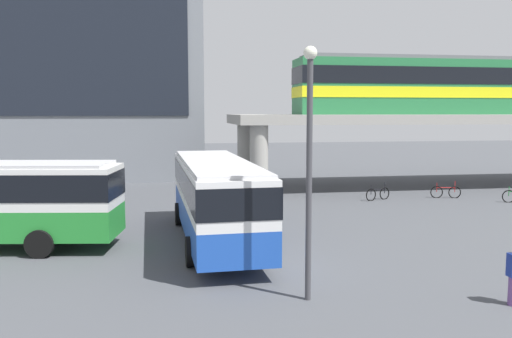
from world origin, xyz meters
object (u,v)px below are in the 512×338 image
train (458,85)px  bicycle_black (378,194)px  station_building (60,64)px  bicycle_red (446,192)px  bus_main (216,192)px

train → bicycle_black: 11.16m
station_building → train: bearing=-22.8°
station_building → bicycle_red: bearing=-34.0°
train → bicycle_red: (-3.31, -4.89, -6.52)m
bicycle_black → bus_main: bearing=-140.0°
bus_main → station_building: bearing=112.4°
bicycle_black → bicycle_red: same height
station_building → bicycle_red: 31.07m
train → bus_main: bearing=-142.8°
bus_main → bicycle_red: size_ratio=6.33×
station_building → bicycle_black: station_building is taller
bicycle_red → bicycle_black: bearing=-179.0°
bicycle_red → train: bearing=55.9°
train → bus_main: (-17.67, -13.43, -4.89)m
bus_main → bicycle_black: size_ratio=6.59×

